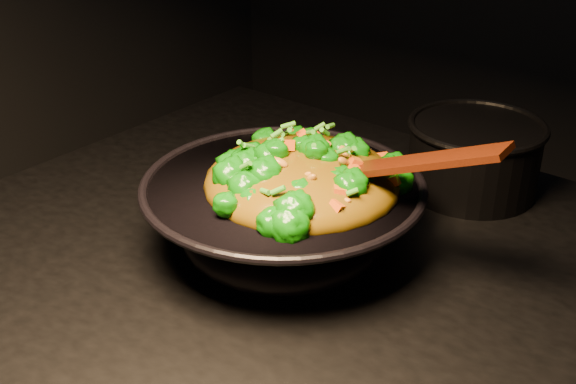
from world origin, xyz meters
The scene contains 4 objects.
wok centered at (-0.12, 0.00, 0.95)m, with size 0.35×0.35×0.10m, color black, non-canonical shape.
stir_fry centered at (-0.10, 0.02, 1.04)m, with size 0.25×0.25×0.09m, color #0F6507, non-canonical shape.
spatula centered at (0.01, 0.04, 1.05)m, with size 0.30×0.04×0.01m, color #371504.
back_pot centered at (0.00, 0.32, 0.96)m, with size 0.20×0.20×0.11m, color black.
Camera 1 is at (0.40, -0.62, 1.42)m, focal length 45.00 mm.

